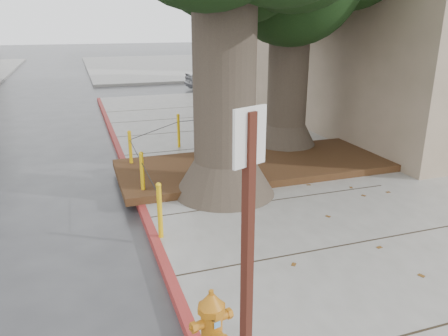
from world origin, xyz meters
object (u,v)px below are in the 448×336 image
object	(u,v)px
fire_hydrant	(212,324)
signpost	(247,276)
car_red	(331,70)
car_silver	(218,77)

from	to	relation	value
fire_hydrant	signpost	xyz separation A→B (m)	(-0.05, -1.04, 1.21)
fire_hydrant	car_red	world-z (taller)	car_red
signpost	car_silver	size ratio (longest dim) A/B	0.80
signpost	car_red	world-z (taller)	signpost
car_silver	car_red	xyz separation A→B (m)	(7.51, 0.99, 0.02)
fire_hydrant	signpost	bearing A→B (deg)	-105.90
car_silver	signpost	bearing A→B (deg)	160.38
car_silver	fire_hydrant	bearing A→B (deg)	159.62
fire_hydrant	signpost	distance (m)	1.60
fire_hydrant	car_red	xyz separation A→B (m)	(13.78, 19.92, 0.09)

